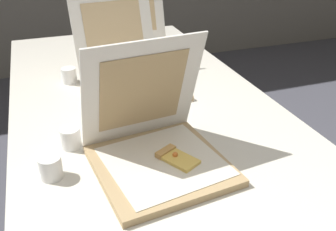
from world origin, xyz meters
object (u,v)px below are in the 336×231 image
Objects in this scene: cup_white_near_left at (51,167)px; table at (149,121)px; pizza_box_front at (157,148)px; pizza_box_middle at (130,75)px; cup_white_far at (69,75)px; cup_white_near_center at (71,138)px; pizza_box_back at (138,41)px.

table is at bearing 38.41° from cup_white_near_left.
pizza_box_middle is at bearing 77.24° from pizza_box_front.
table is at bearing -93.57° from pizza_box_middle.
pizza_box_front is at bearing -76.07° from cup_white_far.
table is 33.04× the size of cup_white_near_left.
cup_white_near_center is (-0.30, -0.39, -0.02)m from pizza_box_middle.
cup_white_far is 0.68m from cup_white_near_left.
pizza_box_middle is 7.52× the size of cup_white_far.
pizza_box_front is (-0.07, -0.33, 0.10)m from table.
cup_white_near_left is (-0.38, -0.30, 0.08)m from table.
pizza_box_front is 6.05× the size of cup_white_far.
table is 0.48m from cup_white_near_left.
pizza_box_front reaches higher than cup_white_far.
pizza_box_front is 6.05× the size of cup_white_near_center.
cup_white_far is at bearing 79.28° from cup_white_near_left.
cup_white_near_center is at bearing -95.98° from cup_white_far.
cup_white_far and cup_white_near_left have the same top height.
pizza_box_middle is 7.52× the size of cup_white_near_left.
pizza_box_front reaches higher than cup_white_near_center.
pizza_box_front is 0.81× the size of pizza_box_middle.
pizza_box_back is 0.96m from cup_white_near_center.
cup_white_near_center is at bearing 136.33° from pizza_box_front.
cup_white_far is at bearing 144.49° from pizza_box_middle.
cup_white_near_left is (-0.30, 0.04, -0.02)m from pizza_box_front.
pizza_box_back is 7.92× the size of cup_white_near_left.
cup_white_near_left is at bearing -141.59° from table.
pizza_box_back is at bearing 38.09° from cup_white_far.
table is 0.45m from cup_white_far.
cup_white_far is at bearing -136.75° from pizza_box_back.
pizza_box_middle is 0.65m from cup_white_near_left.
cup_white_near_center is at bearing -113.31° from pizza_box_back.
cup_white_far is (-0.40, -0.31, -0.02)m from pizza_box_back.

